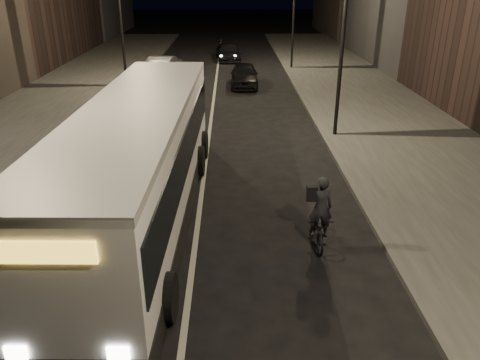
{
  "coord_description": "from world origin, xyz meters",
  "views": [
    {
      "loc": [
        1.0,
        -7.71,
        6.73
      ],
      "look_at": [
        1.23,
        4.03,
        1.5
      ],
      "focal_mm": 35.0,
      "sensor_mm": 36.0,
      "label": 1
    }
  ],
  "objects_px": {
    "city_bus": "(140,158)",
    "car_mid": "(164,67)",
    "cyclist_on_bicycle": "(318,222)",
    "car_far": "(228,52)",
    "car_near": "(244,75)",
    "streetlight_right_mid": "(339,10)"
  },
  "relations": [
    {
      "from": "city_bus",
      "to": "car_mid",
      "type": "bearing_deg",
      "value": 97.2
    },
    {
      "from": "cyclist_on_bicycle",
      "to": "car_far",
      "type": "height_order",
      "value": "cyclist_on_bicycle"
    },
    {
      "from": "city_bus",
      "to": "car_near",
      "type": "height_order",
      "value": "city_bus"
    },
    {
      "from": "cyclist_on_bicycle",
      "to": "car_mid",
      "type": "bearing_deg",
      "value": 107.65
    },
    {
      "from": "cyclist_on_bicycle",
      "to": "car_near",
      "type": "relative_size",
      "value": 0.48
    },
    {
      "from": "cyclist_on_bicycle",
      "to": "streetlight_right_mid",
      "type": "bearing_deg",
      "value": 77.19
    },
    {
      "from": "streetlight_right_mid",
      "to": "car_mid",
      "type": "distance_m",
      "value": 16.34
    },
    {
      "from": "city_bus",
      "to": "cyclist_on_bicycle",
      "type": "relative_size",
      "value": 6.35
    },
    {
      "from": "streetlight_right_mid",
      "to": "city_bus",
      "type": "height_order",
      "value": "streetlight_right_mid"
    },
    {
      "from": "car_far",
      "to": "streetlight_right_mid",
      "type": "bearing_deg",
      "value": -83.23
    },
    {
      "from": "cyclist_on_bicycle",
      "to": "car_far",
      "type": "relative_size",
      "value": 0.45
    },
    {
      "from": "car_near",
      "to": "cyclist_on_bicycle",
      "type": "bearing_deg",
      "value": -84.54
    },
    {
      "from": "streetlight_right_mid",
      "to": "city_bus",
      "type": "bearing_deg",
      "value": -133.7
    },
    {
      "from": "streetlight_right_mid",
      "to": "car_near",
      "type": "height_order",
      "value": "streetlight_right_mid"
    },
    {
      "from": "city_bus",
      "to": "car_near",
      "type": "xyz_separation_m",
      "value": [
        3.46,
        17.54,
        -1.17
      ]
    },
    {
      "from": "streetlight_right_mid",
      "to": "car_mid",
      "type": "bearing_deg",
      "value": 124.69
    },
    {
      "from": "car_mid",
      "to": "streetlight_right_mid",
      "type": "bearing_deg",
      "value": 132.32
    },
    {
      "from": "city_bus",
      "to": "car_far",
      "type": "distance_m",
      "value": 27.63
    },
    {
      "from": "streetlight_right_mid",
      "to": "car_far",
      "type": "relative_size",
      "value": 1.79
    },
    {
      "from": "car_mid",
      "to": "car_far",
      "type": "xyz_separation_m",
      "value": [
        4.39,
        7.35,
        -0.12
      ]
    },
    {
      "from": "car_far",
      "to": "car_near",
      "type": "bearing_deg",
      "value": -89.76
    },
    {
      "from": "streetlight_right_mid",
      "to": "cyclist_on_bicycle",
      "type": "bearing_deg",
      "value": -102.93
    }
  ]
}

